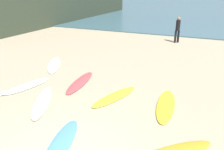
{
  "coord_description": "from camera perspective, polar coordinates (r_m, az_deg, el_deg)",
  "views": [
    {
      "loc": [
        2.75,
        -3.61,
        4.07
      ],
      "look_at": [
        -0.52,
        4.88,
        0.3
      ],
      "focal_mm": 37.86,
      "sensor_mm": 36.0,
      "label": 1
    }
  ],
  "objects": [
    {
      "name": "ocean_water",
      "position": [
        38.11,
        17.48,
        15.45
      ],
      "size": [
        120.0,
        40.0,
        0.08
      ],
      "primitive_type": "cube",
      "color": "#426675",
      "rests_on": "ground_plane"
    },
    {
      "name": "surfboard_0",
      "position": [
        8.3,
        12.86,
        -7.16
      ],
      "size": [
        0.76,
        2.41,
        0.08
      ],
      "primitive_type": "ellipsoid",
      "rotation": [
        0.0,
        0.0,
        3.21
      ],
      "color": "yellow",
      "rests_on": "ground_plane"
    },
    {
      "name": "surfboard_1",
      "position": [
        8.66,
        -16.48,
        -6.23
      ],
      "size": [
        1.49,
        2.4,
        0.08
      ],
      "primitive_type": "ellipsoid",
      "rotation": [
        0.0,
        0.0,
        3.58
      ],
      "color": "silver",
      "rests_on": "ground_plane"
    },
    {
      "name": "surfboard_3",
      "position": [
        6.58,
        -12.2,
        -15.87
      ],
      "size": [
        0.98,
        2.26,
        0.07
      ],
      "primitive_type": "ellipsoid",
      "rotation": [
        0.0,
        0.0,
        0.2
      ],
      "color": "#5291E1",
      "rests_on": "ground_plane"
    },
    {
      "name": "surfboard_4",
      "position": [
        12.15,
        -13.79,
        2.42
      ],
      "size": [
        1.65,
        2.4,
        0.06
      ],
      "primitive_type": "ellipsoid",
      "rotation": [
        0.0,
        0.0,
        0.49
      ],
      "color": "silver",
      "rests_on": "ground_plane"
    },
    {
      "name": "surfboard_6",
      "position": [
        10.1,
        -19.74,
        -2.45
      ],
      "size": [
        1.21,
        2.16,
        0.07
      ],
      "primitive_type": "ellipsoid",
      "rotation": [
        0.0,
        0.0,
        -0.32
      ],
      "color": "white",
      "rests_on": "ground_plane"
    },
    {
      "name": "surfboard_7",
      "position": [
        9.89,
        -7.72,
        -1.75
      ],
      "size": [
        0.69,
        2.38,
        0.08
      ],
      "primitive_type": "ellipsoid",
      "rotation": [
        0.0,
        0.0,
        3.21
      ],
      "color": "#DB4F54",
      "rests_on": "ground_plane"
    },
    {
      "name": "surfboard_8",
      "position": [
        8.68,
        0.66,
        -5.24
      ],
      "size": [
        1.34,
        2.27,
        0.06
      ],
      "primitive_type": "ellipsoid",
      "rotation": [
        0.0,
        0.0,
        -0.39
      ],
      "color": "yellow",
      "rests_on": "ground_plane"
    },
    {
      "name": "beachgoer_mid",
      "position": [
        16.48,
        15.59,
        10.78
      ],
      "size": [
        0.38,
        0.38,
        1.7
      ],
      "rotation": [
        0.0,
        0.0,
        3.67
      ],
      "color": "black",
      "rests_on": "ground_plane"
    }
  ]
}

